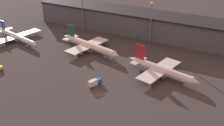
% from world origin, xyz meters
% --- Properties ---
extents(ground, '(600.00, 600.00, 0.00)m').
position_xyz_m(ground, '(0.00, 0.00, 0.00)').
color(ground, '#383538').
extents(terminal_building, '(185.12, 22.37, 16.06)m').
position_xyz_m(terminal_building, '(0.00, 81.56, 8.08)').
color(terminal_building, '#4C515B').
rests_on(terminal_building, ground).
extents(airplane_0, '(44.56, 37.71, 10.87)m').
position_xyz_m(airplane_0, '(-81.56, 30.77, 2.96)').
color(airplane_0, white).
rests_on(airplane_0, ground).
extents(airplane_1, '(47.23, 31.17, 13.13)m').
position_xyz_m(airplane_1, '(-30.02, 39.74, 3.63)').
color(airplane_1, white).
rests_on(airplane_1, ground).
extents(airplane_2, '(42.04, 31.49, 14.00)m').
position_xyz_m(airplane_2, '(19.66, 30.19, 3.64)').
color(airplane_2, silver).
rests_on(airplane_2, ground).
extents(service_vehicle_2, '(4.52, 7.72, 3.45)m').
position_xyz_m(service_vehicle_2, '(-6.06, 6.05, 1.92)').
color(service_vehicle_2, '#195199').
rests_on(service_vehicle_2, ground).
extents(lamp_post_0, '(1.80, 1.80, 25.59)m').
position_xyz_m(lamp_post_0, '(-54.08, 70.40, 16.23)').
color(lamp_post_0, slate).
rests_on(lamp_post_0, ground).
extents(lamp_post_1, '(1.80, 1.80, 27.10)m').
position_xyz_m(lamp_post_1, '(-1.95, 70.40, 17.05)').
color(lamp_post_1, slate).
rests_on(lamp_post_1, ground).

